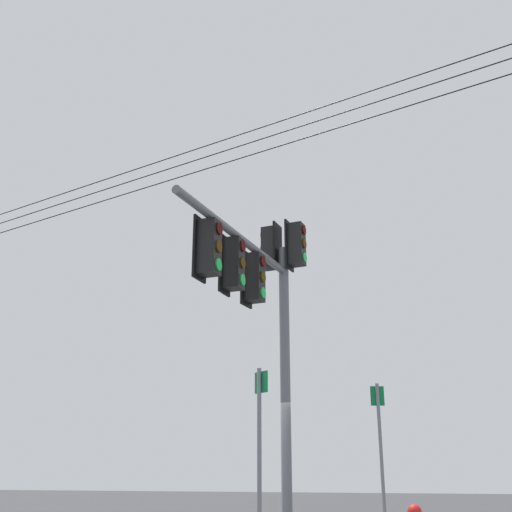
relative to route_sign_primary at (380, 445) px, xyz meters
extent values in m
cylinder|color=slate|center=(-1.08, 1.67, 1.10)|extent=(0.20, 0.20, 5.67)
cylinder|color=slate|center=(-3.26, 1.99, 3.42)|extent=(4.39, 0.76, 0.14)
cube|color=black|center=(-1.12, 1.38, 3.97)|extent=(0.34, 0.34, 0.90)
cube|color=black|center=(-1.10, 1.55, 3.97)|extent=(0.44, 0.10, 1.04)
cylinder|color=#360503|center=(-1.14, 1.21, 4.27)|extent=(0.20, 0.06, 0.20)
cylinder|color=#3C2703|center=(-1.14, 1.21, 3.97)|extent=(0.20, 0.06, 0.20)
cylinder|color=green|center=(-1.14, 1.21, 3.67)|extent=(0.20, 0.06, 0.20)
cube|color=black|center=(-1.04, 1.97, 3.97)|extent=(0.34, 0.34, 0.90)
cube|color=black|center=(-1.06, 1.80, 3.97)|extent=(0.44, 0.10, 1.04)
cylinder|color=#360503|center=(-1.01, 2.14, 4.27)|extent=(0.20, 0.06, 0.20)
cylinder|color=#3C2703|center=(-1.01, 2.14, 3.97)|extent=(0.20, 0.06, 0.20)
cylinder|color=green|center=(-1.01, 2.14, 3.67)|extent=(0.20, 0.06, 0.20)
cube|color=black|center=(-2.57, 1.89, 2.87)|extent=(0.34, 0.34, 0.90)
cube|color=black|center=(-2.54, 2.06, 2.87)|extent=(0.44, 0.11, 1.04)
cylinder|color=#360503|center=(-2.59, 1.72, 3.17)|extent=(0.20, 0.06, 0.20)
cylinder|color=#3C2703|center=(-2.59, 1.72, 2.87)|extent=(0.20, 0.06, 0.20)
cylinder|color=green|center=(-2.59, 1.72, 2.57)|extent=(0.20, 0.06, 0.20)
cube|color=black|center=(-3.46, 2.02, 2.87)|extent=(0.33, 0.33, 0.90)
cube|color=black|center=(-3.45, 2.18, 2.87)|extent=(0.44, 0.08, 1.04)
cylinder|color=#360503|center=(-3.48, 1.85, 3.17)|extent=(0.20, 0.05, 0.20)
cylinder|color=#3C2703|center=(-3.48, 1.85, 2.87)|extent=(0.20, 0.05, 0.20)
cylinder|color=green|center=(-3.48, 1.85, 2.57)|extent=(0.20, 0.05, 0.20)
cube|color=black|center=(-4.36, 2.14, 2.87)|extent=(0.33, 0.33, 0.90)
cube|color=black|center=(-4.34, 2.31, 2.87)|extent=(0.44, 0.09, 1.04)
cylinder|color=#360503|center=(-4.38, 1.98, 3.17)|extent=(0.20, 0.05, 0.20)
cylinder|color=#3C2703|center=(-4.38, 1.98, 2.87)|extent=(0.20, 0.05, 0.20)
cylinder|color=green|center=(-4.38, 1.98, 2.57)|extent=(0.20, 0.05, 0.20)
cylinder|color=slate|center=(-0.01, 0.00, -0.26)|extent=(0.07, 0.07, 2.95)
cube|color=#0C7238|center=(0.03, 0.01, 0.97)|extent=(0.10, 0.27, 0.39)
cube|color=white|center=(0.04, 0.01, 0.97)|extent=(0.06, 0.21, 0.33)
sphere|color=red|center=(-3.45, -0.69, -1.02)|extent=(0.20, 0.20, 0.20)
cylinder|color=slate|center=(-3.42, 1.58, -0.33)|extent=(0.07, 0.07, 2.82)
cube|color=#0C7238|center=(-3.39, 1.55, 0.86)|extent=(0.22, 0.26, 0.34)
cube|color=white|center=(-3.38, 1.54, 0.86)|extent=(0.16, 0.20, 0.28)
cylinder|color=black|center=(-1.43, 0.51, 6.37)|extent=(7.71, 25.61, 0.46)
cylinder|color=black|center=(-1.43, 0.51, 6.69)|extent=(7.71, 25.61, 0.46)
cylinder|color=black|center=(-1.43, 0.51, 6.99)|extent=(7.71, 25.61, 0.46)
camera|label=1|loc=(-13.36, -1.06, -0.49)|focal=44.79mm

